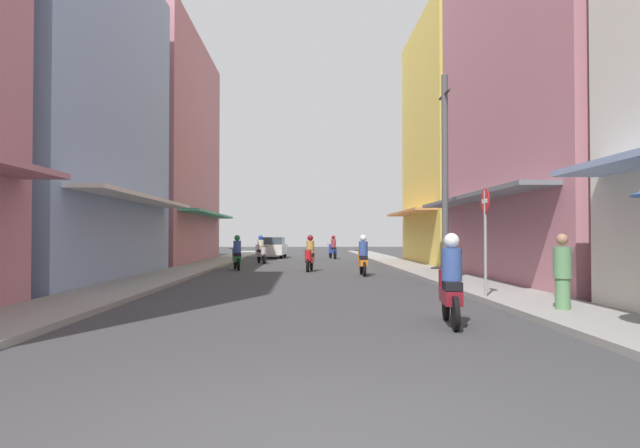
{
  "coord_description": "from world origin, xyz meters",
  "views": [
    {
      "loc": [
        0.01,
        -4.21,
        1.53
      ],
      "look_at": [
        0.51,
        15.62,
        1.95
      ],
      "focal_mm": 31.74,
      "sensor_mm": 36.0,
      "label": 1
    }
  ],
  "objects_px": {
    "motorbike_maroon": "(450,284)",
    "street_sign_no_entry": "(485,228)",
    "utility_pole": "(445,178)",
    "motorbike_orange": "(363,257)",
    "motorbike_silver": "(261,251)",
    "motorbike_blue": "(333,248)",
    "pedestrian_foreground": "(562,275)",
    "motorbike_green": "(237,254)",
    "parked_car": "(272,247)",
    "motorbike_red": "(310,255)"
  },
  "relations": [
    {
      "from": "motorbike_maroon",
      "to": "motorbike_red",
      "type": "distance_m",
      "value": 15.09
    },
    {
      "from": "motorbike_green",
      "to": "motorbike_blue",
      "type": "relative_size",
      "value": 0.99
    },
    {
      "from": "utility_pole",
      "to": "motorbike_orange",
      "type": "bearing_deg",
      "value": 115.0
    },
    {
      "from": "motorbike_maroon",
      "to": "motorbike_orange",
      "type": "bearing_deg",
      "value": 91.24
    },
    {
      "from": "motorbike_orange",
      "to": "utility_pole",
      "type": "relative_size",
      "value": 0.28
    },
    {
      "from": "motorbike_red",
      "to": "utility_pole",
      "type": "distance_m",
      "value": 8.72
    },
    {
      "from": "utility_pole",
      "to": "street_sign_no_entry",
      "type": "xyz_separation_m",
      "value": [
        -0.1,
        -4.19,
        -1.62
      ]
    },
    {
      "from": "motorbike_maroon",
      "to": "utility_pole",
      "type": "relative_size",
      "value": 0.28
    },
    {
      "from": "motorbike_maroon",
      "to": "utility_pole",
      "type": "distance_m",
      "value": 8.34
    },
    {
      "from": "motorbike_green",
      "to": "motorbike_blue",
      "type": "xyz_separation_m",
      "value": [
        4.93,
        12.74,
        0.0
      ]
    },
    {
      "from": "motorbike_orange",
      "to": "utility_pole",
      "type": "bearing_deg",
      "value": -65.0
    },
    {
      "from": "motorbike_maroon",
      "to": "motorbike_orange",
      "type": "xyz_separation_m",
      "value": [
        -0.26,
        12.19,
        0.0
      ]
    },
    {
      "from": "motorbike_silver",
      "to": "pedestrian_foreground",
      "type": "xyz_separation_m",
      "value": [
        7.41,
        -20.83,
        0.08
      ]
    },
    {
      "from": "motorbike_maroon",
      "to": "utility_pole",
      "type": "height_order",
      "value": "utility_pole"
    },
    {
      "from": "motorbike_orange",
      "to": "parked_car",
      "type": "distance_m",
      "value": 18.37
    },
    {
      "from": "motorbike_silver",
      "to": "motorbike_blue",
      "type": "bearing_deg",
      "value": 56.94
    },
    {
      "from": "motorbike_red",
      "to": "motorbike_orange",
      "type": "height_order",
      "value": "same"
    },
    {
      "from": "motorbike_green",
      "to": "street_sign_no_entry",
      "type": "bearing_deg",
      "value": -59.35
    },
    {
      "from": "motorbike_blue",
      "to": "motorbike_silver",
      "type": "distance_m",
      "value": 7.89
    },
    {
      "from": "motorbike_silver",
      "to": "pedestrian_foreground",
      "type": "relative_size",
      "value": 1.11
    },
    {
      "from": "utility_pole",
      "to": "motorbike_green",
      "type": "bearing_deg",
      "value": 132.31
    },
    {
      "from": "motorbike_red",
      "to": "motorbike_silver",
      "type": "distance_m",
      "value": 7.53
    },
    {
      "from": "motorbike_maroon",
      "to": "motorbike_orange",
      "type": "height_order",
      "value": "same"
    },
    {
      "from": "motorbike_maroon",
      "to": "motorbike_green",
      "type": "bearing_deg",
      "value": 109.38
    },
    {
      "from": "motorbike_green",
      "to": "pedestrian_foreground",
      "type": "height_order",
      "value": "motorbike_green"
    },
    {
      "from": "motorbike_blue",
      "to": "motorbike_silver",
      "type": "relative_size",
      "value": 1.02
    },
    {
      "from": "motorbike_silver",
      "to": "utility_pole",
      "type": "height_order",
      "value": "utility_pole"
    },
    {
      "from": "parked_car",
      "to": "utility_pole",
      "type": "relative_size",
      "value": 0.64
    },
    {
      "from": "pedestrian_foreground",
      "to": "utility_pole",
      "type": "relative_size",
      "value": 0.24
    },
    {
      "from": "motorbike_green",
      "to": "motorbike_silver",
      "type": "xyz_separation_m",
      "value": [
        0.62,
        6.13,
        0.0
      ]
    },
    {
      "from": "motorbike_blue",
      "to": "pedestrian_foreground",
      "type": "bearing_deg",
      "value": -83.55
    },
    {
      "from": "motorbike_red",
      "to": "parked_car",
      "type": "bearing_deg",
      "value": 99.46
    },
    {
      "from": "motorbike_maroon",
      "to": "street_sign_no_entry",
      "type": "distance_m",
      "value": 4.04
    },
    {
      "from": "motorbike_maroon",
      "to": "utility_pole",
      "type": "bearing_deg",
      "value": 76.62
    },
    {
      "from": "motorbike_red",
      "to": "parked_car",
      "type": "xyz_separation_m",
      "value": [
        -2.51,
        15.08,
        0.04
      ]
    },
    {
      "from": "street_sign_no_entry",
      "to": "pedestrian_foreground",
      "type": "bearing_deg",
      "value": -72.93
    },
    {
      "from": "motorbike_blue",
      "to": "utility_pole",
      "type": "relative_size",
      "value": 0.27
    },
    {
      "from": "motorbike_blue",
      "to": "street_sign_no_entry",
      "type": "xyz_separation_m",
      "value": [
        2.37,
        -25.07,
        1.01
      ]
    },
    {
      "from": "motorbike_silver",
      "to": "pedestrian_foreground",
      "type": "height_order",
      "value": "motorbike_silver"
    },
    {
      "from": "motorbike_maroon",
      "to": "pedestrian_foreground",
      "type": "xyz_separation_m",
      "value": [
        2.46,
        1.13,
        0.08
      ]
    },
    {
      "from": "motorbike_green",
      "to": "parked_car",
      "type": "xyz_separation_m",
      "value": [
        0.76,
        14.16,
        0.04
      ]
    },
    {
      "from": "motorbike_blue",
      "to": "parked_car",
      "type": "bearing_deg",
      "value": 161.26
    },
    {
      "from": "motorbike_red",
      "to": "utility_pole",
      "type": "bearing_deg",
      "value": -60.2
    },
    {
      "from": "motorbike_blue",
      "to": "street_sign_no_entry",
      "type": "relative_size",
      "value": 0.68
    },
    {
      "from": "motorbike_maroon",
      "to": "motorbike_green",
      "type": "distance_m",
      "value": 16.78
    },
    {
      "from": "motorbike_blue",
      "to": "utility_pole",
      "type": "distance_m",
      "value": 21.19
    },
    {
      "from": "motorbike_maroon",
      "to": "street_sign_no_entry",
      "type": "height_order",
      "value": "street_sign_no_entry"
    },
    {
      "from": "parked_car",
      "to": "pedestrian_foreground",
      "type": "xyz_separation_m",
      "value": [
        7.27,
        -28.86,
        0.04
      ]
    },
    {
      "from": "street_sign_no_entry",
      "to": "motorbike_green",
      "type": "bearing_deg",
      "value": 120.65
    },
    {
      "from": "motorbike_red",
      "to": "motorbike_blue",
      "type": "xyz_separation_m",
      "value": [
        1.66,
        13.67,
        0.0
      ]
    }
  ]
}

